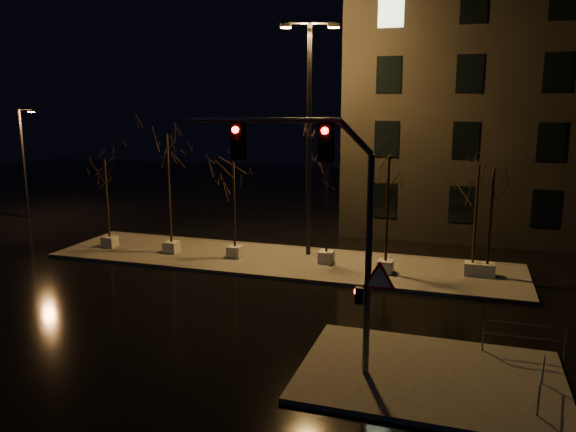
% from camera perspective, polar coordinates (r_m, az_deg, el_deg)
% --- Properties ---
extents(ground, '(90.00, 90.00, 0.00)m').
position_cam_1_polar(ground, '(21.19, -6.08, -9.03)').
color(ground, black).
rests_on(ground, ground).
extents(median, '(22.00, 5.00, 0.15)m').
position_cam_1_polar(median, '(26.48, -0.85, -4.59)').
color(median, '#4C4A44').
rests_on(median, ground).
extents(sidewalk_corner, '(7.00, 5.00, 0.15)m').
position_cam_1_polar(sidewalk_corner, '(16.37, 14.19, -15.47)').
color(sidewalk_corner, '#4C4A44').
rests_on(sidewalk_corner, ground).
extents(tree_0, '(1.80, 1.80, 4.59)m').
position_cam_1_polar(tree_0, '(29.47, -18.03, 3.56)').
color(tree_0, '#B5B2A9').
rests_on(tree_0, median).
extents(tree_1, '(1.80, 1.80, 5.96)m').
position_cam_1_polar(tree_1, '(27.46, -12.10, 5.52)').
color(tree_1, '#B5B2A9').
rests_on(tree_1, median).
extents(tree_2, '(1.80, 1.80, 4.68)m').
position_cam_1_polar(tree_2, '(26.21, -5.55, 3.32)').
color(tree_2, '#B5B2A9').
rests_on(tree_2, median).
extents(tree_3, '(1.80, 1.80, 5.76)m').
position_cam_1_polar(tree_3, '(25.09, 4.02, 4.84)').
color(tree_3, '#B5B2A9').
rests_on(tree_3, median).
extents(tree_4, '(1.80, 1.80, 5.20)m').
position_cam_1_polar(tree_4, '(23.96, 10.16, 3.38)').
color(tree_4, '#B5B2A9').
rests_on(tree_4, median).
extents(tree_5, '(1.80, 1.80, 4.81)m').
position_cam_1_polar(tree_5, '(24.62, 18.69, 2.46)').
color(tree_5, '#B5B2A9').
rests_on(tree_5, median).
extents(tree_6, '(1.80, 1.80, 4.74)m').
position_cam_1_polar(tree_6, '(24.63, 20.06, 2.26)').
color(tree_6, '#B5B2A9').
rests_on(tree_6, median).
extents(traffic_signal_mast, '(5.61, 0.54, 6.86)m').
position_cam_1_polar(traffic_signal_mast, '(14.76, 4.02, 0.74)').
color(traffic_signal_mast, '#53545A').
rests_on(traffic_signal_mast, sidewalk_corner).
extents(streetlight_main, '(2.66, 1.07, 10.80)m').
position_cam_1_polar(streetlight_main, '(26.41, 2.15, 9.25)').
color(streetlight_main, black).
rests_on(streetlight_main, median).
extents(streetlight_far, '(1.38, 0.34, 7.02)m').
position_cam_1_polar(streetlight_far, '(40.06, -25.21, 5.31)').
color(streetlight_far, black).
rests_on(streetlight_far, ground).
extents(guard_rail_a, '(2.27, 0.05, 0.98)m').
position_cam_1_polar(guard_rail_a, '(17.99, 22.85, -11.02)').
color(guard_rail_a, '#53545A').
rests_on(guard_rail_a, sidewalk_corner).
extents(guard_rail_b, '(0.34, 1.79, 0.86)m').
position_cam_1_polar(guard_rail_b, '(15.74, 24.36, -14.77)').
color(guard_rail_b, '#53545A').
rests_on(guard_rail_b, sidewalk_corner).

